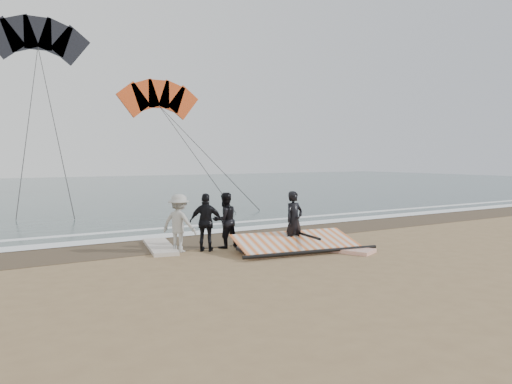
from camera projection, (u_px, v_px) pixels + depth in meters
ground at (317, 262)px, 12.68m from camera, size 120.00×120.00×0.00m
sea at (62, 190)px, 40.65m from camera, size 120.00×54.00×0.02m
wet_sand at (231, 237)px, 16.49m from camera, size 120.00×2.80×0.01m
foam_near at (212, 231)px, 17.68m from camera, size 120.00×0.90×0.01m
foam_far at (192, 226)px, 19.12m from camera, size 120.00×0.45×0.01m
man_main at (294, 220)px, 14.37m from camera, size 0.67×0.49×1.68m
board_white at (328, 248)px, 14.34m from camera, size 1.77×2.72×0.11m
board_cream at (160, 247)px, 14.51m from camera, size 1.23×2.66×0.11m
trio_cluster at (201, 222)px, 14.17m from camera, size 2.37×1.34×1.64m
sail_rig at (291, 244)px, 14.17m from camera, size 4.04×2.20×0.49m
kite_red at (159, 101)px, 35.83m from camera, size 6.77×7.28×15.76m
kite_dark at (38, 42)px, 30.59m from camera, size 6.91×6.03×15.13m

